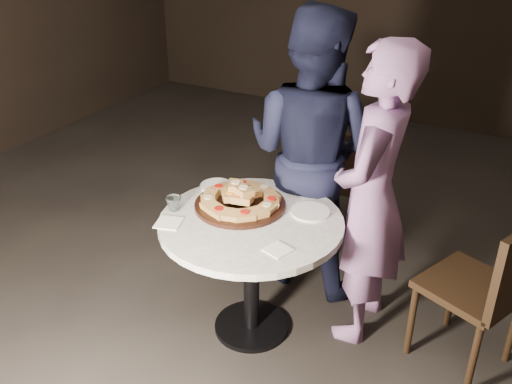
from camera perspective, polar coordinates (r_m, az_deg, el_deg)
floor at (r=3.29m, az=-2.10°, el=-12.16°), size 7.00×7.00×0.00m
table at (r=2.87m, az=-0.48°, el=-4.97°), size 0.95×0.95×0.69m
serving_board at (r=2.91m, az=-1.60°, el=-1.27°), size 0.61×0.61×0.02m
focaccia_pile at (r=2.89m, az=-1.61°, el=-0.56°), size 0.42×0.42×0.11m
plate_left at (r=3.12m, az=-3.98°, el=0.63°), size 0.24×0.24×0.01m
plate_right at (r=2.87m, az=5.44°, el=-1.97°), size 0.22×0.22×0.01m
water_glass at (r=2.90m, az=-8.22°, el=-1.14°), size 0.09×0.09×0.07m
napkin_near at (r=2.80m, az=-8.74°, el=-3.06°), size 0.15×0.15×0.01m
napkin_far at (r=2.57m, az=2.19°, el=-5.80°), size 0.13×0.13×0.01m
chair_far at (r=3.76m, az=8.22°, el=1.54°), size 0.44×0.45×0.81m
chair_right at (r=2.88m, az=22.35°, el=-8.59°), size 0.55×0.54×0.87m
diner_navy at (r=3.22m, az=5.46°, el=3.99°), size 0.84×0.68×1.64m
diner_teal at (r=2.84m, az=11.48°, el=-0.66°), size 0.40×0.58×1.57m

